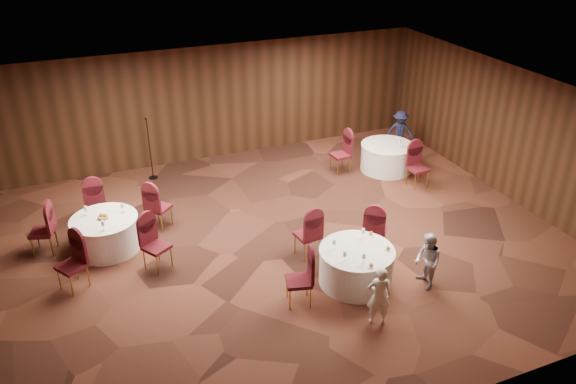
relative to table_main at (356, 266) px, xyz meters
name	(u,v)px	position (x,y,z in m)	size (l,w,h in m)	color
ground	(283,242)	(-0.78, 1.86, -0.38)	(12.00, 12.00, 0.00)	black
room_shell	(283,160)	(-0.78, 1.86, 1.59)	(12.00, 12.00, 12.00)	silver
table_main	(356,266)	(0.00, 0.00, 0.00)	(1.45, 1.45, 0.74)	white
table_left	(106,233)	(-4.34, 3.06, 0.00)	(1.40, 1.40, 0.74)	white
table_right	(387,157)	(3.22, 4.19, 0.00)	(1.43, 1.43, 0.74)	white
chairs_main	(328,247)	(-0.30, 0.62, 0.12)	(2.85, 1.98, 1.00)	#440D1A
chairs_left	(105,229)	(-4.34, 3.04, 0.12)	(3.15, 3.08, 1.00)	#440D1A
chairs_right	(378,161)	(2.71, 3.78, 0.12)	(1.99, 2.07, 1.00)	#440D1A
tabletop_main	(364,247)	(0.09, -0.09, 0.46)	(1.05, 1.10, 0.22)	silver
tabletop_left	(103,215)	(-4.33, 3.05, 0.45)	(0.80, 0.83, 0.22)	silver
tabletop_right	(400,142)	(3.42, 3.92, 0.52)	(0.08, 0.08, 0.22)	silver
mic_stand	(151,161)	(-2.82, 6.10, 0.12)	(0.24, 0.24, 1.69)	black
woman_a	(379,296)	(-0.21, -1.20, 0.21)	(0.43, 0.28, 1.17)	white
woman_b	(428,261)	(1.18, -0.63, 0.20)	(0.56, 0.44, 1.15)	#BABABF
man_c	(400,132)	(4.21, 5.12, 0.25)	(0.81, 0.47, 1.25)	#161932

